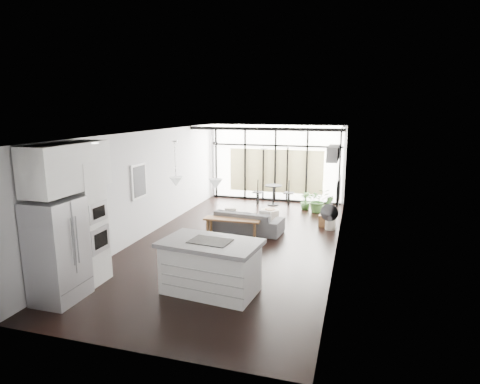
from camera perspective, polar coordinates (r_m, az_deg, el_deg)
The scene contains 28 objects.
floor at distance 10.45m, azimuth -0.47°, elevation -7.05°, with size 5.00×10.00×0.00m, color black.
ceiling at distance 9.91m, azimuth -0.50°, elevation 8.46°, with size 5.00×10.00×0.00m, color silver.
wall_left at distance 11.06m, azimuth -12.98°, elevation 1.21°, with size 0.02×10.00×2.80m, color silver.
wall_right at distance 9.68m, azimuth 13.84°, elevation -0.34°, with size 0.02×10.00×2.80m, color silver.
wall_back at distance 14.88m, azimuth 5.13°, elevation 4.14°, with size 5.00×0.02×2.80m, color silver.
wall_front at distance 5.67m, azimuth -15.50°, elevation -9.14°, with size 5.00×0.02×2.80m, color silver.
glazing at distance 14.76m, azimuth 5.04°, elevation 4.08°, with size 5.00×0.20×2.80m, color black.
skylight at distance 13.78m, azimuth 4.40°, elevation 9.26°, with size 4.70×1.90×0.06m, color silver.
neighbour_building at distance 14.87m, azimuth 5.07°, elevation 2.97°, with size 3.50×0.02×1.60m, color #F6F39F.
island at distance 7.60m, azimuth -4.20°, elevation -10.55°, with size 1.81×1.08×0.99m, color white.
cooktop at distance 7.42m, azimuth -4.26°, elevation -6.96°, with size 0.75×0.50×0.01m, color black.
fridge at distance 7.82m, azimuth -24.50°, elevation -7.62°, with size 0.72×0.89×1.85m, color #ADADB3.
appliance_column at distance 8.33m, azimuth -21.16°, elevation -4.15°, with size 0.62×0.65×2.41m, color white.
upper_cabinets at distance 7.84m, azimuth -23.37°, elevation 3.28°, with size 0.62×1.75×0.86m, color white.
pendant_left at distance 7.68m, azimuth -9.12°, elevation 1.45°, with size 0.26×0.26×0.18m, color silver.
pendant_right at distance 7.37m, azimuth -3.49°, elevation 1.15°, with size 0.26×0.26×0.18m, color silver.
sofa at distance 11.17m, azimuth 0.79°, elevation -3.62°, with size 2.07×0.61×0.81m, color #4F4F51.
console_bench at distance 10.79m, azimuth -1.12°, elevation -5.07°, with size 1.53×0.38×0.49m, color brown.
pouf at distance 12.01m, azimuth 4.29°, elevation -3.49°, with size 0.54×0.54×0.43m, color beige.
crate at distance 12.03m, azimuth 12.29°, elevation -3.93°, with size 0.45×0.45×0.34m, color brown.
plant_tall at distance 13.47m, azimuth 10.99°, elevation -1.53°, with size 0.73×0.81×0.63m, color #3D692F.
plant_med at distance 13.78m, azimuth 9.27°, elevation -1.80°, with size 0.34×0.60×0.34m, color #3D692F.
plant_crate at distance 11.96m, azimuth 12.35°, elevation -2.57°, with size 0.32×0.58×0.26m, color #3D692F.
milk_can at distance 11.67m, azimuth 12.77°, elevation -3.81°, with size 0.30×0.30×0.59m, color beige.
bistro_set at distance 14.27m, azimuth 4.74°, elevation -0.44°, with size 1.49×0.60×0.71m, color black.
tv at distance 10.68m, azimuth 13.86°, elevation 0.24°, with size 0.05×1.10×0.65m, color black.
ac_unit at distance 8.73m, azimuth 13.13°, elevation 5.38°, with size 0.22×0.90×0.30m, color silver.
framed_art at distance 10.59m, azimuth -14.19°, elevation 1.51°, with size 0.04×0.70×0.90m, color black.
Camera 1 is at (2.87, -9.46, 3.39)m, focal length 30.00 mm.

